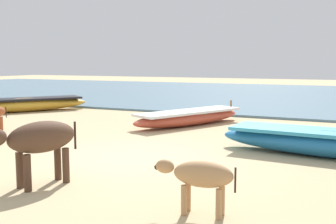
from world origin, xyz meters
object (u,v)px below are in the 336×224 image
object	(u,v)px
fishing_boat_0	(189,117)
cow_adult_dark	(39,140)
fishing_boat_2	(24,104)
fishing_boat_4	(336,143)
calf_far_tan	(200,176)

from	to	relation	value
fishing_boat_0	cow_adult_dark	size ratio (longest dim) A/B	2.74
fishing_boat_2	fishing_boat_4	distance (m)	11.51
fishing_boat_0	fishing_boat_2	distance (m)	6.94
fishing_boat_2	cow_adult_dark	xyz separation A→B (m)	(7.23, -7.01, 0.42)
fishing_boat_0	calf_far_tan	bearing A→B (deg)	-132.16
fishing_boat_2	cow_adult_dark	bearing A→B (deg)	79.57
cow_adult_dark	fishing_boat_4	bearing A→B (deg)	154.18
fishing_boat_0	fishing_boat_2	size ratio (longest dim) A/B	0.88
fishing_boat_0	fishing_boat_4	xyz separation A→B (m)	(4.18, -2.60, 0.04)
fishing_boat_0	cow_adult_dark	world-z (taller)	cow_adult_dark
fishing_boat_2	calf_far_tan	bearing A→B (deg)	87.89
fishing_boat_4	cow_adult_dark	bearing A→B (deg)	-130.25
fishing_boat_0	fishing_boat_2	xyz separation A→B (m)	(-6.92, 0.47, 0.04)
fishing_boat_0	fishing_boat_4	world-z (taller)	fishing_boat_4
fishing_boat_2	calf_far_tan	world-z (taller)	fishing_boat_2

